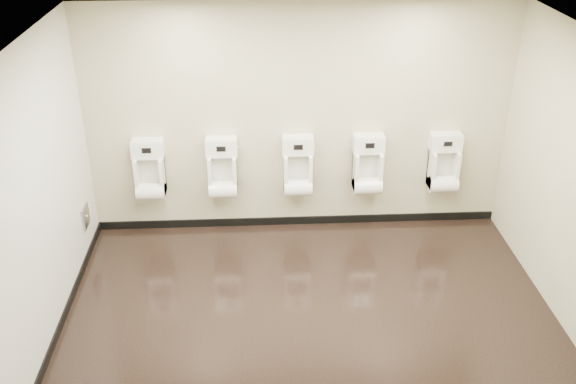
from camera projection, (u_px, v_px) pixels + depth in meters
name	position (u px, v px, depth m)	size (l,w,h in m)	color
ground	(309.00, 309.00, 6.63)	(5.00, 3.50, 0.00)	black
ceiling	(315.00, 41.00, 5.32)	(5.00, 3.50, 0.00)	white
back_wall	(299.00, 121.00, 7.52)	(5.00, 0.02, 2.80)	#BAB493
front_wall	(334.00, 307.00, 4.43)	(5.00, 0.02, 2.80)	#BAB493
left_wall	(39.00, 197.00, 5.86)	(0.02, 3.50, 2.80)	#BAB493
right_wall	(573.00, 183.00, 6.10)	(0.02, 3.50, 2.80)	#BAB493
tile_overlay_left	(40.00, 197.00, 5.86)	(0.01, 3.50, 2.80)	white
skirting_back	(298.00, 220.00, 8.14)	(5.00, 0.02, 0.10)	black
skirting_left	(65.00, 314.00, 6.49)	(0.02, 3.50, 0.10)	black
access_panel	(85.00, 216.00, 7.34)	(0.04, 0.25, 0.25)	#9E9EA3
urinal_0	(150.00, 174.00, 7.60)	(0.38, 0.29, 0.72)	white
urinal_1	(223.00, 172.00, 7.64)	(0.38, 0.29, 0.72)	white
urinal_2	(298.00, 170.00, 7.68)	(0.38, 0.29, 0.72)	white
urinal_3	(368.00, 169.00, 7.72)	(0.38, 0.29, 0.72)	white
urinal_4	(444.00, 167.00, 7.77)	(0.38, 0.29, 0.72)	white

